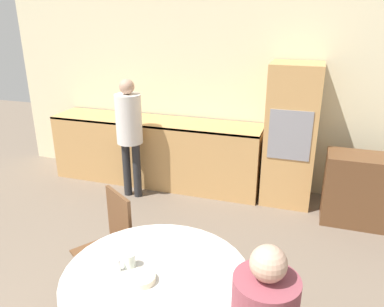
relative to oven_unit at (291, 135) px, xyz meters
name	(u,v)px	position (x,y,z in m)	size (l,w,h in m)	color
wall_back	(230,93)	(-0.86, 0.34, 0.41)	(6.63, 0.05, 2.60)	beige
kitchen_counter	(156,151)	(-1.84, -0.01, -0.41)	(2.99, 0.60, 0.93)	tan
oven_unit	(291,135)	(0.00, 0.00, 0.00)	(0.61, 0.59, 1.78)	tan
sideboard	(377,192)	(1.02, -0.33, -0.47)	(1.16, 0.45, 0.83)	brown
dining_table	(158,305)	(-0.62, -2.82, -0.37)	(1.20, 1.20, 0.76)	brown
chair_far_left	(111,241)	(-1.28, -2.26, -0.37)	(0.56, 0.56, 0.94)	brown
person_standing	(129,126)	(-1.97, -0.51, 0.08)	(0.33, 0.33, 1.57)	#262628
cup	(129,260)	(-0.82, -2.80, -0.08)	(0.08, 0.08, 0.09)	silver
bowl_near	(141,279)	(-0.68, -2.91, -0.11)	(0.18, 0.18, 0.04)	beige
salt_shaker	(119,265)	(-0.86, -2.86, -0.08)	(0.03, 0.03, 0.09)	white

